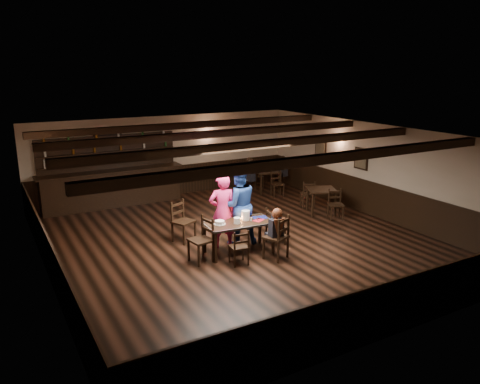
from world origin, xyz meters
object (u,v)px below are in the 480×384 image
bar_counter (112,183)px  chair_near_left (240,245)px  man_blue (238,205)px  dining_table (239,225)px  cake (220,223)px  chair_near_right (279,234)px  woman_pink (222,211)px

bar_counter → chair_near_left: bearing=-78.6°
bar_counter → man_blue: bearing=-69.2°
dining_table → man_blue: size_ratio=0.83×
cake → chair_near_right: bearing=-40.4°
dining_table → bar_counter: bar_counter is taller
woman_pink → bar_counter: bar_counter is taller
woman_pink → bar_counter: (-1.40, 4.86, -0.18)m
chair_near_right → chair_near_left: bearing=171.3°
dining_table → woman_pink: size_ratio=0.91×
cake → bar_counter: bar_counter is taller
woman_pink → man_blue: (0.44, 0.02, 0.09)m
chair_near_right → dining_table: bearing=126.5°
dining_table → man_blue: bearing=62.5°
chair_near_right → man_blue: man_blue is taller
dining_table → bar_counter: bearing=106.2°
woman_pink → dining_table: bearing=120.6°
chair_near_left → chair_near_right: bearing=-8.7°
chair_near_left → man_blue: man_blue is taller
chair_near_left → woman_pink: bearing=81.5°
man_blue → chair_near_right: bearing=113.8°
bar_counter → chair_near_right: bearing=-70.7°
man_blue → cake: man_blue is taller
chair_near_left → dining_table: bearing=62.7°
chair_near_right → bar_counter: 6.55m
dining_table → woman_pink: 0.58m
chair_near_right → woman_pink: 1.55m
cake → dining_table: bearing=-11.2°
bar_counter → woman_pink: bearing=-74.0°
dining_table → bar_counter: size_ratio=0.37×
dining_table → woman_pink: (-0.17, 0.51, 0.23)m
chair_near_left → cake: 0.82m
man_blue → cake: bearing=41.2°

